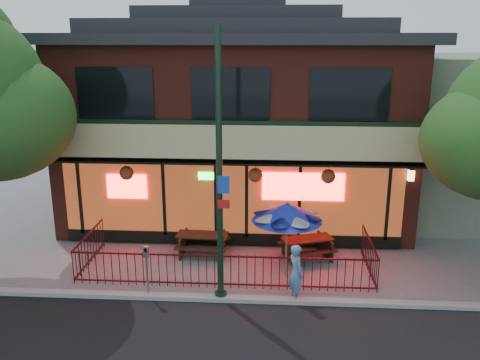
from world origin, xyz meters
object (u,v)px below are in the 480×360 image
object	(u,v)px
picnic_table_right	(307,245)
street_light	(220,185)
picnic_table_left	(203,241)
patio_umbrella	(287,212)
pedestrian	(296,273)
parking_meter_near	(147,263)

from	to	relation	value
picnic_table_right	street_light	bearing A→B (deg)	-131.91
street_light	picnic_table_left	bearing A→B (deg)	107.04
street_light	patio_umbrella	xyz separation A→B (m)	(1.74, 1.51, -1.20)
street_light	picnic_table_left	world-z (taller)	street_light
patio_umbrella	pedestrian	world-z (taller)	patio_umbrella
street_light	pedestrian	distance (m)	3.07
patio_umbrella	pedestrian	size ratio (longest dim) A/B	1.45
street_light	parking_meter_near	size ratio (longest dim) A/B	4.83
picnic_table_right	parking_meter_near	distance (m)	5.19
picnic_table_left	picnic_table_right	xyz separation A→B (m)	(3.29, -0.09, -0.01)
picnic_table_left	parking_meter_near	bearing A→B (deg)	-111.06
parking_meter_near	patio_umbrella	bearing A→B (deg)	22.39
picnic_table_left	picnic_table_right	size ratio (longest dim) A/B	0.89
picnic_table_right	pedestrian	bearing A→B (deg)	-100.03
street_light	pedestrian	bearing A→B (deg)	1.54
street_light	parking_meter_near	world-z (taller)	street_light
picnic_table_right	picnic_table_left	bearing A→B (deg)	178.45
street_light	patio_umbrella	bearing A→B (deg)	40.81
picnic_table_right	patio_umbrella	xyz separation A→B (m)	(-0.69, -1.21, 1.50)
street_light	picnic_table_left	xyz separation A→B (m)	(-0.86, 2.80, -2.70)
patio_umbrella	picnic_table_right	bearing A→B (deg)	60.22
patio_umbrella	pedestrian	xyz separation A→B (m)	(0.22, -1.45, -1.16)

